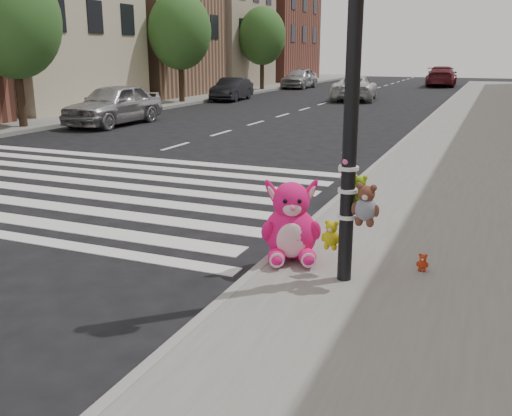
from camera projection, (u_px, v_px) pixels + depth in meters
The scene contains 18 objects.
ground at pixel (58, 315), 5.99m from camera, with size 120.00×120.00×0.00m, color black.
sidewalk_far at pixel (123, 104), 28.79m from camera, with size 6.00×80.00×0.14m, color slate.
curb_edge at pixel (385, 159), 14.27m from camera, with size 0.12×80.00×0.15m, color gray.
crosswalk at pixel (61, 179), 12.29m from camera, with size 11.00×6.00×0.01m, color silver, non-canonical shape.
bld_far_c at pixel (151, 28), 33.82m from camera, with size 6.00×8.00×8.00m, color #8E654B.
bld_far_d at pixel (218, 18), 41.55m from camera, with size 6.00×8.00×10.00m, color tan.
bld_far_e at pixel (273, 30), 51.45m from camera, with size 6.00×10.00×9.00m, color brown.
signal_pole at pixel (353, 138), 6.13m from camera, with size 0.70×0.48×4.00m.
tree_far_a at pixel (12, 21), 18.98m from camera, with size 3.20×3.20×5.44m.
tree_far_b at pixel (180, 31), 28.75m from camera, with size 3.20×3.20×5.44m.
tree_far_c at pixel (262, 36), 38.52m from camera, with size 3.20×3.20×5.44m.
pink_bunny at pixel (291, 227), 7.08m from camera, with size 0.88×0.95×1.05m.
red_teddy at pixel (423, 262), 6.78m from camera, with size 0.15×0.10×0.22m, color #B82F12, non-canonical shape.
car_silver_far at pixel (114, 104), 21.21m from camera, with size 1.79×4.46×1.52m, color #A9AAAE.
car_dark_far at pixel (232, 89), 31.83m from camera, with size 1.32×3.77×1.24m, color black.
car_white_near at pixel (355, 88), 31.95m from camera, with size 2.24×4.85×1.35m, color silver.
car_maroon_near at pixel (442, 76), 44.44m from camera, with size 2.17×5.35×1.55m, color maroon.
car_silver_deep at pixel (299, 78), 42.26m from camera, with size 1.77×4.40×1.50m, color #AFAFB4.
Camera 1 is at (4.04, -4.23, 2.68)m, focal length 40.00 mm.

